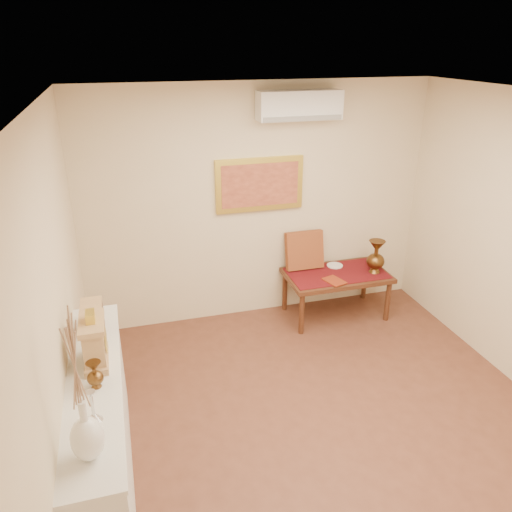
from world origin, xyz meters
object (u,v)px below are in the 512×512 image
object	(u,v)px
wooden_chest	(93,316)
low_table	(336,278)
brass_urn_tall	(376,253)
white_vase	(78,386)
display_ledge	(102,434)
mantel_clock	(94,341)

from	to	relation	value
wooden_chest	low_table	size ratio (longest dim) A/B	0.20
brass_urn_tall	white_vase	bearing A→B (deg)	-141.12
white_vase	brass_urn_tall	size ratio (longest dim) A/B	2.00
display_ledge	low_table	bearing A→B (deg)	35.10
white_vase	wooden_chest	world-z (taller)	white_vase
brass_urn_tall	low_table	xyz separation A→B (m)	(-0.44, 0.10, -0.31)
display_ledge	white_vase	bearing A→B (deg)	-90.07
wooden_chest	low_table	distance (m)	3.01
display_ledge	brass_urn_tall	bearing A→B (deg)	29.82
white_vase	display_ledge	world-z (taller)	white_vase
brass_urn_tall	mantel_clock	distance (m)	3.50
display_ledge	wooden_chest	distance (m)	0.88
brass_urn_tall	wooden_chest	world-z (taller)	wooden_chest
white_vase	display_ledge	size ratio (longest dim) A/B	0.47
brass_urn_tall	wooden_chest	size ratio (longest dim) A/B	1.96
brass_urn_tall	low_table	world-z (taller)	brass_urn_tall
white_vase	low_table	size ratio (longest dim) A/B	0.80
brass_urn_tall	mantel_clock	bearing A→B (deg)	-152.43
brass_urn_tall	mantel_clock	world-z (taller)	mantel_clock
display_ledge	low_table	world-z (taller)	display_ledge
mantel_clock	brass_urn_tall	bearing A→B (deg)	27.57
white_vase	wooden_chest	distance (m)	1.40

